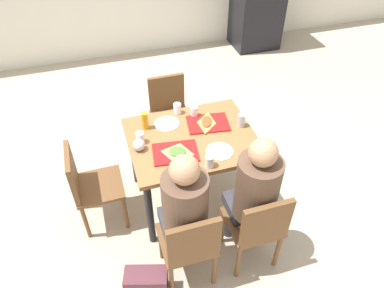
{
  "coord_description": "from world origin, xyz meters",
  "views": [
    {
      "loc": [
        -0.69,
        -2.22,
        2.76
      ],
      "look_at": [
        0.0,
        0.0,
        0.69
      ],
      "focal_mm": 33.78,
      "sensor_mm": 36.0,
      "label": 1
    }
  ],
  "objects": [
    {
      "name": "plastic_cup_d",
      "position": [
        0.11,
        0.28,
        0.82
      ],
      "size": [
        0.07,
        0.07,
        0.1
      ],
      "primitive_type": "cylinder",
      "color": "white",
      "rests_on": "main_table"
    },
    {
      "name": "main_table",
      "position": [
        0.0,
        0.0,
        0.67
      ],
      "size": [
        1.07,
        0.87,
        0.77
      ],
      "color": "olive",
      "rests_on": "ground_plane"
    },
    {
      "name": "tray_red_near",
      "position": [
        -0.19,
        -0.15,
        0.78
      ],
      "size": [
        0.39,
        0.31,
        0.02
      ],
      "primitive_type": "cube",
      "rotation": [
        0.0,
        0.0,
        -0.13
      ],
      "color": "red",
      "rests_on": "main_table"
    },
    {
      "name": "handbag",
      "position": [
        -0.62,
        -0.83,
        0.14
      ],
      "size": [
        0.35,
        0.24,
        0.28
      ],
      "primitive_type": "cube",
      "rotation": [
        0.0,
        0.0,
        -0.29
      ],
      "color": "#592D38",
      "rests_on": "ground_plane"
    },
    {
      "name": "foil_bundle",
      "position": [
        -0.46,
        -0.02,
        0.82
      ],
      "size": [
        0.1,
        0.1,
        0.1
      ],
      "primitive_type": "sphere",
      "color": "silver",
      "rests_on": "main_table"
    },
    {
      "name": "chair_near_left",
      "position": [
        -0.27,
        -0.82,
        0.49
      ],
      "size": [
        0.4,
        0.4,
        0.84
      ],
      "color": "brown",
      "rests_on": "ground_plane"
    },
    {
      "name": "plastic_cup_c",
      "position": [
        -0.43,
        0.06,
        0.82
      ],
      "size": [
        0.07,
        0.07,
        0.1
      ],
      "primitive_type": "cylinder",
      "color": "white",
      "rests_on": "main_table"
    },
    {
      "name": "chair_left_end",
      "position": [
        -0.92,
        0.0,
        0.49
      ],
      "size": [
        0.4,
        0.4,
        0.84
      ],
      "color": "brown",
      "rests_on": "ground_plane"
    },
    {
      "name": "chair_far_side",
      "position": [
        0.0,
        0.82,
        0.49
      ],
      "size": [
        0.4,
        0.4,
        0.84
      ],
      "color": "brown",
      "rests_on": "ground_plane"
    },
    {
      "name": "pizza_slice_a",
      "position": [
        -0.17,
        -0.17,
        0.8
      ],
      "size": [
        0.25,
        0.24,
        0.02
      ],
      "color": "#DBAD60",
      "rests_on": "tray_red_near"
    },
    {
      "name": "pizza_slice_b",
      "position": [
        0.18,
        0.13,
        0.8
      ],
      "size": [
        0.2,
        0.26,
        0.02
      ],
      "color": "#C68C47",
      "rests_on": "tray_red_far"
    },
    {
      "name": "plastic_cup_a",
      "position": [
        -0.03,
        0.37,
        0.82
      ],
      "size": [
        0.07,
        0.07,
        0.1
      ],
      "primitive_type": "cylinder",
      "color": "white",
      "rests_on": "main_table"
    },
    {
      "name": "tray_red_far",
      "position": [
        0.19,
        0.13,
        0.78
      ],
      "size": [
        0.39,
        0.31,
        0.02
      ],
      "primitive_type": "cube",
      "rotation": [
        0.0,
        0.0,
        -0.14
      ],
      "color": "red",
      "rests_on": "main_table"
    },
    {
      "name": "condiment_bottle",
      "position": [
        -0.35,
        0.24,
        0.85
      ],
      "size": [
        0.06,
        0.06,
        0.16
      ],
      "primitive_type": "cylinder",
      "color": "orange",
      "rests_on": "main_table"
    },
    {
      "name": "paper_plate_near_edge",
      "position": [
        0.16,
        -0.24,
        0.78
      ],
      "size": [
        0.22,
        0.22,
        0.01
      ],
      "primitive_type": "cylinder",
      "color": "white",
      "rests_on": "main_table"
    },
    {
      "name": "paper_plate_center",
      "position": [
        -0.16,
        0.24,
        0.78
      ],
      "size": [
        0.22,
        0.22,
        0.01
      ],
      "primitive_type": "cylinder",
      "color": "white",
      "rests_on": "main_table"
    },
    {
      "name": "person_in_red",
      "position": [
        -0.27,
        -0.68,
        0.74
      ],
      "size": [
        0.32,
        0.42,
        1.25
      ],
      "color": "#383842",
      "rests_on": "ground_plane"
    },
    {
      "name": "ground_plane",
      "position": [
        0.0,
        0.0,
        -0.01
      ],
      "size": [
        10.0,
        10.0,
        0.02
      ],
      "primitive_type": "cube",
      "color": "#B7A893"
    },
    {
      "name": "soda_can",
      "position": [
        0.46,
        0.02,
        0.83
      ],
      "size": [
        0.07,
        0.07,
        0.12
      ],
      "primitive_type": "cylinder",
      "color": "#B7BCC6",
      "rests_on": "main_table"
    },
    {
      "name": "plastic_cup_b",
      "position": [
        0.03,
        -0.37,
        0.82
      ],
      "size": [
        0.07,
        0.07,
        0.1
      ],
      "primitive_type": "cylinder",
      "color": "white",
      "rests_on": "main_table"
    },
    {
      "name": "chair_near_right",
      "position": [
        0.27,
        -0.82,
        0.49
      ],
      "size": [
        0.4,
        0.4,
        0.84
      ],
      "color": "brown",
      "rests_on": "ground_plane"
    },
    {
      "name": "person_in_brown_jacket",
      "position": [
        0.27,
        -0.68,
        0.74
      ],
      "size": [
        0.32,
        0.42,
        1.25
      ],
      "color": "#383842",
      "rests_on": "ground_plane"
    }
  ]
}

